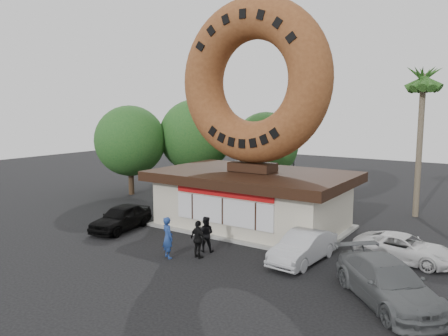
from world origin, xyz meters
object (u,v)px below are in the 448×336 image
car_silver (303,247)px  donut_shop (252,197)px  giant_donut (253,81)px  person_center (205,234)px  person_right (198,239)px  car_black (121,217)px  car_grey (388,282)px  street_lamp (296,139)px  car_white (405,248)px  person_left (168,237)px

car_silver → donut_shop: bearing=146.2°
giant_donut → person_center: size_ratio=5.33×
giant_donut → person_right: size_ratio=5.21×
person_center → person_right: bearing=81.7°
car_black → car_grey: bearing=-14.2°
donut_shop → car_grey: bearing=-33.5°
car_black → street_lamp: bearing=65.5°
car_black → car_white: car_black is taller
street_lamp → person_center: 15.69m
giant_donut → car_white: size_ratio=2.11×
car_black → giant_donut: bearing=29.6°
person_left → person_center: (0.91, 1.71, -0.10)m
person_center → car_black: person_center is taller
person_left → giant_donut: bearing=-72.0°
person_center → car_black: size_ratio=0.41×
person_right → car_grey: bearing=-164.8°
street_lamp → car_black: street_lamp is taller
car_silver → car_black: bearing=-171.0°
donut_shop → person_right: 6.13m
giant_donut → person_center: (0.36, -5.11, -7.56)m
giant_donut → car_black: bearing=-141.2°
car_silver → car_white: car_silver is taller
car_grey → person_right: bearing=136.7°
donut_shop → person_left: donut_shop is taller
person_right → car_silver: bearing=-137.4°
car_black → car_white: size_ratio=0.97×
street_lamp → donut_shop: bearing=-79.5°
person_center → person_right: size_ratio=0.98×
street_lamp → car_black: size_ratio=1.89×
donut_shop → car_silver: bearing=-38.0°
car_grey → car_white: (-0.42, 4.88, -0.15)m
car_white → donut_shop: bearing=88.8°
person_left → car_grey: 9.70m
car_grey → person_center: bearing=130.5°
donut_shop → car_black: (-5.90, -4.72, -1.05)m
person_left → person_right: size_ratio=1.09×
person_center → person_right: person_right is taller
donut_shop → street_lamp: (-1.86, 10.02, 2.72)m
donut_shop → person_right: donut_shop is taller
person_center → giant_donut: bearing=-110.9°
giant_donut → person_left: (-0.56, -6.81, -7.45)m
person_center → car_white: person_center is taller
car_grey → car_black: bearing=131.7°
donut_shop → person_right: bearing=-84.0°
car_grey → donut_shop: bearing=103.2°
person_left → person_right: (1.20, 0.76, -0.08)m
street_lamp → person_left: street_lamp is taller
car_silver → car_grey: 4.76m
donut_shop → person_left: size_ratio=5.77×
donut_shop → car_grey: 10.97m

